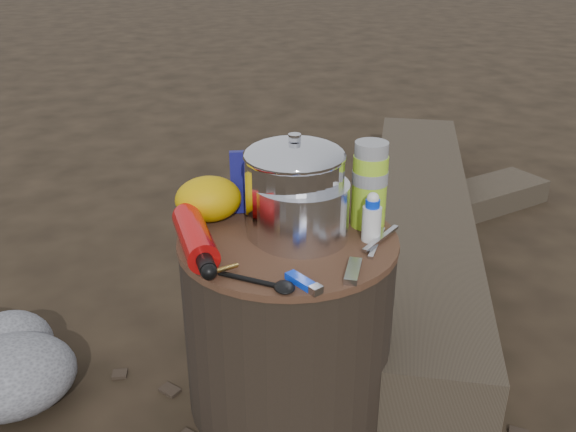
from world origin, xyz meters
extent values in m
plane|color=black|center=(0.00, 0.00, 0.00)|extent=(60.00, 60.00, 0.00)
cylinder|color=black|center=(0.00, 0.00, 0.22)|extent=(0.47, 0.47, 0.43)
cube|color=#322A1F|center=(0.64, 0.72, 0.08)|extent=(1.07, 1.95, 0.17)
cube|color=#322A1F|center=(0.75, 0.84, 0.05)|extent=(1.09, 0.54, 0.09)
cylinder|color=silver|center=(0.03, 0.00, 0.49)|extent=(0.20, 0.20, 0.12)
cylinder|color=silver|center=(0.02, 0.02, 0.53)|extent=(0.21, 0.21, 0.21)
cylinder|color=#9ED127|center=(0.19, 0.02, 0.52)|extent=(0.08, 0.08, 0.19)
cylinder|color=black|center=(0.10, 0.12, 0.49)|extent=(0.08, 0.08, 0.12)
ellipsoid|color=#C09204|center=(-0.15, 0.12, 0.48)|extent=(0.15, 0.12, 0.10)
cube|color=#10105B|center=(-0.04, 0.16, 0.50)|extent=(0.11, 0.04, 0.14)
cube|color=#0833DA|center=(-0.02, -0.19, 0.44)|extent=(0.06, 0.08, 0.02)
cube|color=#A7A7AC|center=(0.09, -0.18, 0.44)|extent=(0.06, 0.09, 0.01)
cylinder|color=silver|center=(0.17, -0.05, 0.48)|extent=(0.04, 0.04, 0.09)
camera|label=1|loc=(-0.26, -1.16, 1.03)|focal=39.08mm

